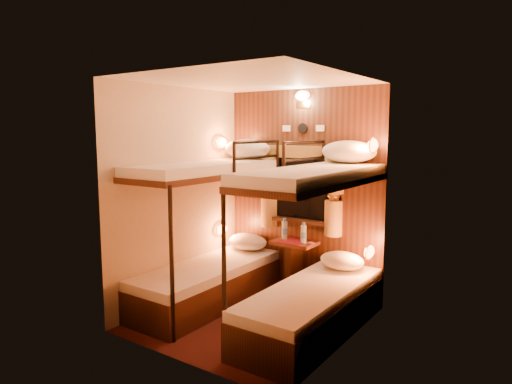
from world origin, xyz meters
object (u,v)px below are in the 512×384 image
Objects in this scene: bottle_left at (285,230)px; bottle_right at (304,234)px; bunk_right at (313,276)px; bunk_left at (208,255)px; table at (294,261)px.

bottle_left is 1.06× the size of bottle_right.
bottle_right is at bearing -7.14° from bottle_left.
bottle_left is (-0.79, 0.80, 0.20)m from bunk_right.
bunk_right is 7.93× the size of bottle_right.
bunk_left and bunk_right have the same top height.
bottle_left is (0.50, 0.80, 0.20)m from bunk_left.
bottle_left is (-0.15, 0.02, 0.34)m from table.
bunk_right is 1.02m from table.
bottle_right is at bearing -6.26° from table.
bottle_left is at bearing 134.71° from bunk_right.
bottle_left is 0.27m from bottle_right.
bunk_right is at bearing -45.29° from bottle_left.
bunk_left reaches higher than table.
bottle_left is at bearing 172.86° from bottle_right.
table is at bearing -7.91° from bottle_left.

